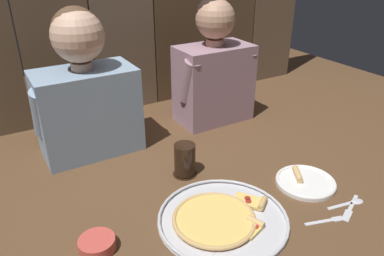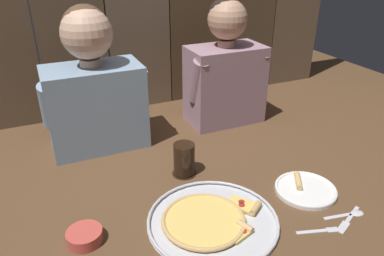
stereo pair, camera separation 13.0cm
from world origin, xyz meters
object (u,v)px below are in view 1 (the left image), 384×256
at_px(drinking_glass, 185,160).
at_px(diner_left, 85,90).
at_px(dipping_bowl, 97,244).
at_px(diner_right, 214,67).
at_px(dinner_plate, 305,182).
at_px(pizza_tray, 221,218).

height_order(drinking_glass, diner_left, diner_left).
height_order(drinking_glass, dipping_bowl, drinking_glass).
bearing_deg(diner_right, drinking_glass, -135.33).
distance_m(dinner_plate, diner_right, 0.68).
relative_size(dinner_plate, diner_right, 0.37).
distance_m(dinner_plate, drinking_glass, 0.44).
relative_size(drinking_glass, diner_right, 0.22).
height_order(pizza_tray, diner_right, diner_right).
distance_m(drinking_glass, diner_left, 0.47).
distance_m(pizza_tray, diner_right, 0.79).
xyz_separation_m(dinner_plate, drinking_glass, (-0.34, 0.27, 0.05)).
bearing_deg(diner_left, dipping_bowl, -105.84).
distance_m(dinner_plate, dipping_bowl, 0.74).
relative_size(pizza_tray, diner_right, 0.71).
bearing_deg(pizza_tray, dipping_bowl, 167.98).
xyz_separation_m(diner_left, diner_right, (0.60, -0.00, -0.00)).
bearing_deg(diner_right, dipping_bowl, -143.52).
bearing_deg(drinking_glass, diner_left, 123.88).
relative_size(drinking_glass, dipping_bowl, 1.20).
distance_m(drinking_glass, dipping_bowl, 0.45).
bearing_deg(diner_left, pizza_tray, -72.11).
xyz_separation_m(dipping_bowl, diner_right, (0.75, 0.56, 0.24)).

